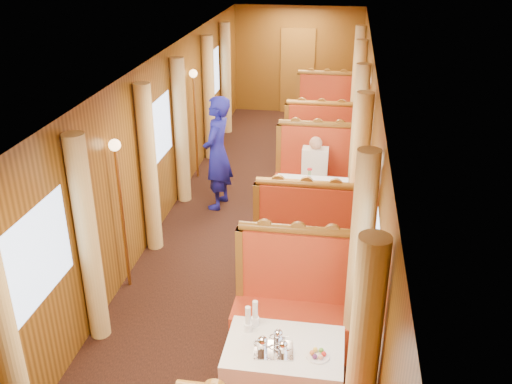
% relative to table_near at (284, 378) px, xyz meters
% --- Properties ---
extents(floor, '(3.00, 12.00, 0.01)m').
position_rel_table_near_xyz_m(floor, '(-0.75, 3.50, -0.38)').
color(floor, black).
rests_on(floor, ground).
extents(ceiling, '(3.00, 12.00, 0.01)m').
position_rel_table_near_xyz_m(ceiling, '(-0.75, 3.50, 2.12)').
color(ceiling, silver).
rests_on(ceiling, wall_left).
extents(wall_far, '(3.00, 0.01, 2.50)m').
position_rel_table_near_xyz_m(wall_far, '(-0.75, 9.50, 0.88)').
color(wall_far, brown).
rests_on(wall_far, floor).
extents(wall_left, '(0.01, 12.00, 2.50)m').
position_rel_table_near_xyz_m(wall_left, '(-2.25, 3.50, 0.88)').
color(wall_left, brown).
rests_on(wall_left, floor).
extents(wall_right, '(0.01, 12.00, 2.50)m').
position_rel_table_near_xyz_m(wall_right, '(0.75, 3.50, 0.88)').
color(wall_right, brown).
rests_on(wall_right, floor).
extents(doorway_far, '(0.80, 0.04, 2.00)m').
position_rel_table_near_xyz_m(doorway_far, '(-0.75, 9.47, 0.62)').
color(doorway_far, '#916021').
rests_on(doorway_far, floor).
extents(table_near, '(1.05, 0.72, 0.75)m').
position_rel_table_near_xyz_m(table_near, '(0.00, 0.00, 0.00)').
color(table_near, white).
rests_on(table_near, floor).
extents(banquette_near_aft, '(1.30, 0.55, 1.34)m').
position_rel_table_near_xyz_m(banquette_near_aft, '(0.00, 1.01, 0.05)').
color(banquette_near_aft, '#A81912').
rests_on(banquette_near_aft, floor).
extents(table_mid, '(1.05, 0.72, 0.75)m').
position_rel_table_near_xyz_m(table_mid, '(0.00, 3.50, 0.00)').
color(table_mid, white).
rests_on(table_mid, floor).
extents(banquette_mid_fwd, '(1.30, 0.55, 1.34)m').
position_rel_table_near_xyz_m(banquette_mid_fwd, '(0.00, 2.49, 0.05)').
color(banquette_mid_fwd, '#A81912').
rests_on(banquette_mid_fwd, floor).
extents(banquette_mid_aft, '(1.30, 0.55, 1.34)m').
position_rel_table_near_xyz_m(banquette_mid_aft, '(0.00, 4.51, 0.05)').
color(banquette_mid_aft, '#A81912').
rests_on(banquette_mid_aft, floor).
extents(table_far, '(1.05, 0.72, 0.75)m').
position_rel_table_near_xyz_m(table_far, '(0.00, 7.00, 0.00)').
color(table_far, white).
rests_on(table_far, floor).
extents(banquette_far_fwd, '(1.30, 0.55, 1.34)m').
position_rel_table_near_xyz_m(banquette_far_fwd, '(0.00, 5.99, 0.05)').
color(banquette_far_fwd, '#A81912').
rests_on(banquette_far_fwd, floor).
extents(banquette_far_aft, '(1.30, 0.55, 1.34)m').
position_rel_table_near_xyz_m(banquette_far_aft, '(0.00, 8.01, 0.05)').
color(banquette_far_aft, '#A81912').
rests_on(banquette_far_aft, floor).
extents(tea_tray, '(0.37, 0.30, 0.01)m').
position_rel_table_near_xyz_m(tea_tray, '(-0.09, -0.08, 0.38)').
color(tea_tray, silver).
rests_on(tea_tray, table_near).
extents(teapot_left, '(0.18, 0.14, 0.13)m').
position_rel_table_near_xyz_m(teapot_left, '(-0.18, -0.11, 0.44)').
color(teapot_left, silver).
rests_on(teapot_left, tea_tray).
extents(teapot_right, '(0.16, 0.13, 0.12)m').
position_rel_table_near_xyz_m(teapot_right, '(-0.00, -0.12, 0.43)').
color(teapot_right, silver).
rests_on(teapot_right, tea_tray).
extents(teapot_back, '(0.15, 0.11, 0.12)m').
position_rel_table_near_xyz_m(teapot_back, '(-0.06, 0.02, 0.43)').
color(teapot_back, silver).
rests_on(teapot_back, tea_tray).
extents(fruit_plate, '(0.20, 0.20, 0.05)m').
position_rel_table_near_xyz_m(fruit_plate, '(0.30, -0.09, 0.39)').
color(fruit_plate, white).
rests_on(fruit_plate, table_near).
extents(cup_inboard, '(0.08, 0.08, 0.26)m').
position_rel_table_near_xyz_m(cup_inboard, '(-0.35, 0.15, 0.48)').
color(cup_inboard, white).
rests_on(cup_inboard, table_near).
extents(cup_outboard, '(0.08, 0.08, 0.26)m').
position_rel_table_near_xyz_m(cup_outboard, '(-0.30, 0.25, 0.48)').
color(cup_outboard, white).
rests_on(cup_outboard, table_near).
extents(rose_vase_mid, '(0.06, 0.06, 0.36)m').
position_rel_table_near_xyz_m(rose_vase_mid, '(-0.04, 3.54, 0.55)').
color(rose_vase_mid, silver).
rests_on(rose_vase_mid, table_mid).
extents(rose_vase_far, '(0.06, 0.06, 0.36)m').
position_rel_table_near_xyz_m(rose_vase_far, '(0.02, 6.99, 0.55)').
color(rose_vase_far, silver).
rests_on(rose_vase_far, table_far).
extents(window_left_near, '(0.01, 1.20, 0.90)m').
position_rel_table_near_xyz_m(window_left_near, '(-2.24, 0.00, 1.07)').
color(window_left_near, '#96ADCE').
rests_on(window_left_near, wall_left).
extents(curtain_left_near_a, '(0.22, 0.22, 2.35)m').
position_rel_table_near_xyz_m(curtain_left_near_a, '(-2.13, -0.78, 0.80)').
color(curtain_left_near_a, '#E5C375').
rests_on(curtain_left_near_a, floor).
extents(curtain_left_near_b, '(0.22, 0.22, 2.35)m').
position_rel_table_near_xyz_m(curtain_left_near_b, '(-2.13, 0.78, 0.80)').
color(curtain_left_near_b, '#E5C375').
rests_on(curtain_left_near_b, floor).
extents(window_right_near, '(0.01, 1.20, 0.90)m').
position_rel_table_near_xyz_m(window_right_near, '(0.74, 0.00, 1.07)').
color(window_right_near, '#96ADCE').
rests_on(window_right_near, wall_right).
extents(curtain_right_near_a, '(0.22, 0.22, 2.35)m').
position_rel_table_near_xyz_m(curtain_right_near_a, '(0.63, -0.78, 0.80)').
color(curtain_right_near_a, '#E5C375').
rests_on(curtain_right_near_a, floor).
extents(curtain_right_near_b, '(0.22, 0.22, 2.35)m').
position_rel_table_near_xyz_m(curtain_right_near_b, '(0.63, 0.78, 0.80)').
color(curtain_right_near_b, '#E5C375').
rests_on(curtain_right_near_b, floor).
extents(window_left_mid, '(0.01, 1.20, 0.90)m').
position_rel_table_near_xyz_m(window_left_mid, '(-2.24, 3.50, 1.07)').
color(window_left_mid, '#96ADCE').
rests_on(window_left_mid, wall_left).
extents(curtain_left_mid_a, '(0.22, 0.22, 2.35)m').
position_rel_table_near_xyz_m(curtain_left_mid_a, '(-2.13, 2.72, 0.80)').
color(curtain_left_mid_a, '#E5C375').
rests_on(curtain_left_mid_a, floor).
extents(curtain_left_mid_b, '(0.22, 0.22, 2.35)m').
position_rel_table_near_xyz_m(curtain_left_mid_b, '(-2.13, 4.28, 0.80)').
color(curtain_left_mid_b, '#E5C375').
rests_on(curtain_left_mid_b, floor).
extents(window_right_mid, '(0.01, 1.20, 0.90)m').
position_rel_table_near_xyz_m(window_right_mid, '(0.74, 3.50, 1.07)').
color(window_right_mid, '#96ADCE').
rests_on(window_right_mid, wall_right).
extents(curtain_right_mid_a, '(0.22, 0.22, 2.35)m').
position_rel_table_near_xyz_m(curtain_right_mid_a, '(0.63, 2.72, 0.80)').
color(curtain_right_mid_a, '#E5C375').
rests_on(curtain_right_mid_a, floor).
extents(curtain_right_mid_b, '(0.22, 0.22, 2.35)m').
position_rel_table_near_xyz_m(curtain_right_mid_b, '(0.63, 4.28, 0.80)').
color(curtain_right_mid_b, '#E5C375').
rests_on(curtain_right_mid_b, floor).
extents(window_left_far, '(0.01, 1.20, 0.90)m').
position_rel_table_near_xyz_m(window_left_far, '(-2.24, 7.00, 1.07)').
color(window_left_far, '#96ADCE').
rests_on(window_left_far, wall_left).
extents(curtain_left_far_a, '(0.22, 0.22, 2.35)m').
position_rel_table_near_xyz_m(curtain_left_far_a, '(-2.13, 6.22, 0.80)').
color(curtain_left_far_a, '#E5C375').
rests_on(curtain_left_far_a, floor).
extents(curtain_left_far_b, '(0.22, 0.22, 2.35)m').
position_rel_table_near_xyz_m(curtain_left_far_b, '(-2.13, 7.78, 0.80)').
color(curtain_left_far_b, '#E5C375').
rests_on(curtain_left_far_b, floor).
extents(window_right_far, '(0.01, 1.20, 0.90)m').
position_rel_table_near_xyz_m(window_right_far, '(0.74, 7.00, 1.07)').
color(window_right_far, '#96ADCE').
rests_on(window_right_far, wall_right).
extents(curtain_right_far_a, '(0.22, 0.22, 2.35)m').
position_rel_table_near_xyz_m(curtain_right_far_a, '(0.63, 6.22, 0.80)').
color(curtain_right_far_a, '#E5C375').
rests_on(curtain_right_far_a, floor).
extents(curtain_right_far_b, '(0.22, 0.22, 2.35)m').
position_rel_table_near_xyz_m(curtain_right_far_b, '(0.63, 7.78, 0.80)').
color(curtain_right_far_b, '#E5C375').
rests_on(curtain_right_far_b, floor).
extents(sconce_left_fore, '(0.14, 0.14, 1.95)m').
position_rel_table_near_xyz_m(sconce_left_fore, '(-2.15, 1.75, 1.01)').
color(sconce_left_fore, '#BF8C3F').
rests_on(sconce_left_fore, floor).
extents(sconce_right_fore, '(0.14, 0.14, 1.95)m').
position_rel_table_near_xyz_m(sconce_right_fore, '(0.65, 1.75, 1.01)').
color(sconce_right_fore, '#BF8C3F').
rests_on(sconce_right_fore, floor).
extents(sconce_left_aft, '(0.14, 0.14, 1.95)m').
position_rel_table_near_xyz_m(sconce_left_aft, '(-2.15, 5.25, 1.01)').
color(sconce_left_aft, '#BF8C3F').
rests_on(sconce_left_aft, floor).
extents(sconce_right_aft, '(0.14, 0.14, 1.95)m').
position_rel_table_near_xyz_m(sconce_right_aft, '(0.65, 5.25, 1.01)').
color(sconce_right_aft, '#BF8C3F').
rests_on(sconce_right_aft, floor).
extents(steward, '(0.52, 0.71, 1.82)m').
position_rel_table_near_xyz_m(steward, '(-1.52, 4.14, 0.54)').
color(steward, navy).
rests_on(steward, floor).
extents(passenger, '(0.40, 0.44, 0.76)m').
position_rel_table_near_xyz_m(passenger, '(-0.00, 4.25, 0.37)').
color(passenger, beige).
rests_on(passenger, banquette_mid_aft).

